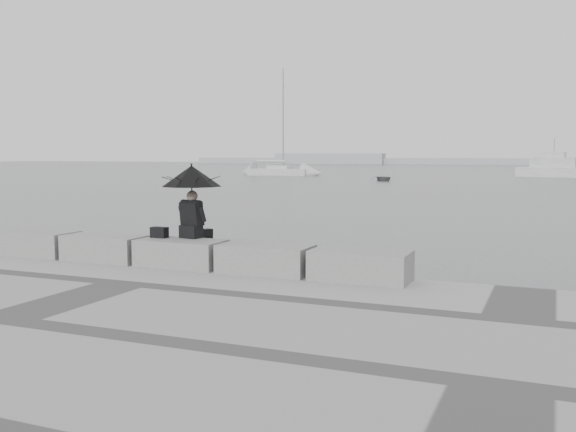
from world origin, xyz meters
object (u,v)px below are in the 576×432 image
at_px(sailboat_left, 280,171).
at_px(dinghy, 383,178).
at_px(seated_person, 191,185).
at_px(motor_cruiser, 562,169).

relative_size(sailboat_left, dinghy, 4.20).
xyz_separation_m(seated_person, dinghy, (-9.25, 50.66, -1.74)).
bearing_deg(seated_person, dinghy, 109.95).
bearing_deg(sailboat_left, dinghy, -30.98).
bearing_deg(motor_cruiser, dinghy, -122.31).
distance_m(motor_cruiser, dinghy, 23.84).
height_order(sailboat_left, motor_cruiser, sailboat_left).
distance_m(sailboat_left, motor_cruiser, 32.47).
distance_m(seated_person, sailboat_left, 66.29).
xyz_separation_m(sailboat_left, dinghy, (15.67, -10.75, -0.26)).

